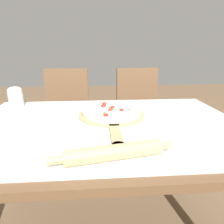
{
  "coord_description": "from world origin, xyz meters",
  "views": [
    {
      "loc": [
        -0.04,
        -0.88,
        1.08
      ],
      "look_at": [
        0.03,
        0.07,
        0.77
      ],
      "focal_mm": 32.0,
      "sensor_mm": 36.0,
      "label": 1
    }
  ],
  "objects_px": {
    "chair_left": "(67,113)",
    "chair_right": "(139,111)",
    "pizza": "(112,111)",
    "flour_cup": "(15,97)",
    "rolling_pin": "(114,152)",
    "pizza_peel": "(112,116)"
  },
  "relations": [
    {
      "from": "chair_left",
      "to": "chair_right",
      "type": "bearing_deg",
      "value": -0.19
    },
    {
      "from": "pizza",
      "to": "flour_cup",
      "type": "bearing_deg",
      "value": 159.86
    },
    {
      "from": "pizza",
      "to": "chair_right",
      "type": "height_order",
      "value": "chair_right"
    },
    {
      "from": "chair_left",
      "to": "flour_cup",
      "type": "height_order",
      "value": "chair_left"
    },
    {
      "from": "chair_left",
      "to": "chair_right",
      "type": "relative_size",
      "value": 1.0
    },
    {
      "from": "pizza",
      "to": "rolling_pin",
      "type": "height_order",
      "value": "rolling_pin"
    },
    {
      "from": "pizza",
      "to": "chair_left",
      "type": "bearing_deg",
      "value": 115.29
    },
    {
      "from": "flour_cup",
      "to": "pizza",
      "type": "bearing_deg",
      "value": -20.14
    },
    {
      "from": "pizza",
      "to": "chair_right",
      "type": "bearing_deg",
      "value": 67.55
    },
    {
      "from": "rolling_pin",
      "to": "chair_right",
      "type": "bearing_deg",
      "value": 74.3
    },
    {
      "from": "pizza",
      "to": "rolling_pin",
      "type": "bearing_deg",
      "value": -93.15
    },
    {
      "from": "chair_right",
      "to": "pizza_peel",
      "type": "bearing_deg",
      "value": -116.09
    },
    {
      "from": "pizza",
      "to": "chair_left",
      "type": "xyz_separation_m",
      "value": [
        -0.34,
        0.73,
        -0.24
      ]
    },
    {
      "from": "pizza_peel",
      "to": "pizza",
      "type": "bearing_deg",
      "value": 90.59
    },
    {
      "from": "pizza",
      "to": "chair_left",
      "type": "distance_m",
      "value": 0.84
    },
    {
      "from": "rolling_pin",
      "to": "chair_left",
      "type": "bearing_deg",
      "value": 105.53
    },
    {
      "from": "rolling_pin",
      "to": "flour_cup",
      "type": "xyz_separation_m",
      "value": [
        -0.53,
        0.63,
        0.04
      ]
    },
    {
      "from": "pizza_peel",
      "to": "chair_left",
      "type": "distance_m",
      "value": 0.86
    },
    {
      "from": "pizza_peel",
      "to": "chair_left",
      "type": "height_order",
      "value": "chair_left"
    },
    {
      "from": "pizza",
      "to": "rolling_pin",
      "type": "distance_m",
      "value": 0.43
    },
    {
      "from": "pizza_peel",
      "to": "rolling_pin",
      "type": "bearing_deg",
      "value": -93.38
    },
    {
      "from": "pizza",
      "to": "flour_cup",
      "type": "height_order",
      "value": "flour_cup"
    }
  ]
}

